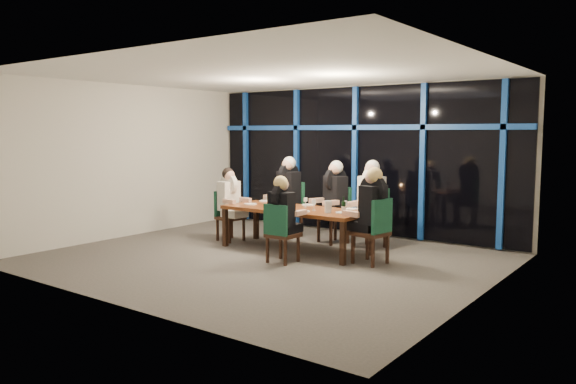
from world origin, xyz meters
name	(u,v)px	position (x,y,z in m)	size (l,w,h in m)	color
room	(266,135)	(0.00, 0.00, 2.02)	(7.04, 7.00, 3.02)	#59534F
window_wall	(357,158)	(0.01, 2.93, 1.55)	(6.86, 0.43, 2.94)	black
dining_table	(295,212)	(0.00, 0.80, 0.68)	(2.60, 1.00, 0.75)	brown
chair_far_left	(290,206)	(-0.89, 1.89, 0.60)	(0.59, 0.59, 1.08)	#321A10
chair_far_mid	(337,211)	(0.21, 1.87, 0.59)	(0.63, 0.63, 1.05)	#321A10
chair_far_right	(373,214)	(0.95, 1.89, 0.60)	(0.55, 0.55, 1.07)	#321A10
chair_end_left	(228,213)	(-1.59, 0.81, 0.53)	(0.49, 0.49, 0.95)	#321A10
chair_end_right	(375,228)	(1.62, 0.70, 0.58)	(0.55, 0.55, 1.04)	#321A10
chair_near_mid	(280,230)	(0.37, -0.12, 0.53)	(0.44, 0.44, 0.95)	#321A10
diner_far_left	(287,185)	(-0.91, 1.80, 1.03)	(0.60, 0.72, 1.05)	black
diner_far_mid	(334,190)	(0.18, 1.79, 1.00)	(0.65, 0.72, 1.02)	black
diner_far_right	(370,191)	(0.94, 1.80, 1.02)	(0.57, 0.70, 1.04)	white
diner_end_left	(230,193)	(-1.51, 0.80, 0.91)	(0.62, 0.50, 0.93)	white
diner_end_right	(371,201)	(1.53, 0.71, 0.99)	(0.68, 0.56, 1.01)	black
diner_near_mid	(283,206)	(0.37, -0.04, 0.90)	(0.47, 0.59, 0.92)	black
plate_far_left	(265,201)	(-1.02, 1.25, 0.76)	(0.24, 0.24, 0.01)	white
plate_far_mid	(308,205)	(-0.03, 1.26, 0.76)	(0.24, 0.24, 0.01)	white
plate_far_right	(351,209)	(0.87, 1.24, 0.76)	(0.24, 0.24, 0.01)	white
plate_end_left	(250,204)	(-0.95, 0.72, 0.76)	(0.24, 0.24, 0.01)	white
plate_end_right	(343,213)	(0.98, 0.79, 0.76)	(0.24, 0.24, 0.01)	white
plate_near_mid	(303,211)	(0.36, 0.53, 0.76)	(0.24, 0.24, 0.01)	white
wine_bottle	(344,208)	(1.08, 0.63, 0.86)	(0.07, 0.07, 0.29)	black
water_pitcher	(328,207)	(0.78, 0.65, 0.85)	(0.13, 0.11, 0.20)	silver
tea_light	(283,208)	(-0.08, 0.57, 0.77)	(0.05, 0.05, 0.03)	#F69749
wine_glass_a	(283,199)	(-0.24, 0.77, 0.89)	(0.07, 0.07, 0.19)	silver
wine_glass_b	(306,200)	(0.08, 1.02, 0.87)	(0.07, 0.07, 0.17)	white
wine_glass_c	(314,203)	(0.42, 0.77, 0.88)	(0.07, 0.07, 0.18)	silver
wine_glass_d	(268,199)	(-0.61, 0.80, 0.87)	(0.06, 0.06, 0.16)	silver
wine_glass_e	(345,204)	(0.93, 0.95, 0.88)	(0.07, 0.07, 0.18)	silver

